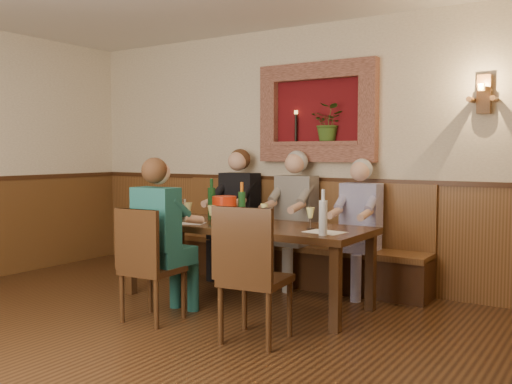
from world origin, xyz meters
TOP-DOWN VIEW (x-y plane):
  - ground_plane at (0.00, 0.00)m, footprint 6.00×6.00m
  - room_shell at (0.00, 0.00)m, footprint 6.04×6.04m
  - wainscoting at (0.00, -0.00)m, footprint 6.02×6.02m
  - wall_niche at (0.24, 2.94)m, footprint 1.36×0.30m
  - wall_sconce at (1.90, 2.93)m, footprint 0.25×0.20m
  - dining_table at (0.00, 1.85)m, footprint 2.40×0.90m
  - bench at (0.00, 2.79)m, footprint 3.00×0.45m
  - chair_near_left at (-0.31, 0.92)m, footprint 0.45×0.45m
  - chair_near_right at (0.70, 0.95)m, footprint 0.51×0.51m
  - person_bench_left at (-0.69, 2.69)m, footprint 0.44×0.53m
  - person_bench_mid at (0.05, 2.69)m, footprint 0.43×0.52m
  - person_bench_right at (0.79, 2.69)m, footprint 0.39×0.48m
  - person_chair_front at (-0.31, 1.07)m, footprint 0.40×0.49m
  - spittoon_bucket at (-0.15, 1.74)m, footprint 0.30×0.30m
  - wine_bottle_green_a at (-0.02, 1.84)m, footprint 0.09×0.09m
  - wine_bottle_green_b at (-0.46, 1.95)m, footprint 0.08×0.08m
  - water_bottle at (0.96, 1.56)m, footprint 0.07×0.07m
  - tasting_sheet_a at (-0.93, 1.66)m, footprint 0.27×0.20m
  - tasting_sheet_b at (0.16, 1.71)m, footprint 0.29×0.22m
  - tasting_sheet_c at (0.90, 1.73)m, footprint 0.35×0.27m
  - tasting_sheet_d at (-0.44, 1.57)m, footprint 0.33×0.29m
  - wine_glass_0 at (-0.82, 1.92)m, footprint 0.08×0.08m
  - wine_glass_1 at (0.16, 1.95)m, footprint 0.08×0.08m
  - wine_glass_2 at (0.70, 1.85)m, footprint 0.08×0.08m
  - wine_glass_3 at (-0.51, 1.65)m, footprint 0.08×0.08m
  - wine_glass_4 at (-0.14, 1.53)m, footprint 0.08×0.08m
  - wine_glass_5 at (-0.09, 1.69)m, footprint 0.08×0.08m
  - wine_glass_6 at (0.40, 1.64)m, footprint 0.08×0.08m
  - wine_glass_7 at (-0.30, 1.91)m, footprint 0.08×0.08m
  - wine_glass_8 at (-0.95, 1.70)m, footprint 0.08×0.08m

SIDE VIEW (x-z plane):
  - ground_plane at x=0.00m, z-range 0.00..0.00m
  - chair_near_left at x=-0.31m, z-range -0.20..0.76m
  - chair_near_right at x=0.70m, z-range -0.22..0.81m
  - bench at x=0.00m, z-range -0.23..0.88m
  - person_bench_right at x=0.79m, z-range -0.12..1.24m
  - person_chair_front at x=-0.31m, z-range -0.12..1.26m
  - wainscoting at x=0.00m, z-range 0.01..1.16m
  - person_bench_mid at x=0.05m, z-range -0.12..1.32m
  - person_bench_left at x=-0.69m, z-range -0.12..1.34m
  - dining_table at x=0.00m, z-range 0.30..1.05m
  - tasting_sheet_a at x=-0.93m, z-range 0.75..0.75m
  - tasting_sheet_b at x=0.16m, z-range 0.75..0.75m
  - tasting_sheet_c at x=0.90m, z-range 0.75..0.75m
  - tasting_sheet_d at x=-0.44m, z-range 0.75..0.75m
  - wine_glass_0 at x=-0.82m, z-range 0.75..0.94m
  - wine_glass_1 at x=0.16m, z-range 0.75..0.94m
  - wine_glass_2 at x=0.70m, z-range 0.75..0.94m
  - wine_glass_3 at x=-0.51m, z-range 0.75..0.94m
  - wine_glass_4 at x=-0.14m, z-range 0.75..0.94m
  - wine_glass_5 at x=-0.09m, z-range 0.75..0.94m
  - wine_glass_6 at x=0.40m, z-range 0.75..0.94m
  - wine_glass_7 at x=-0.30m, z-range 0.75..0.94m
  - wine_glass_8 at x=-0.95m, z-range 0.75..0.94m
  - spittoon_bucket at x=-0.15m, z-range 0.75..1.01m
  - water_bottle at x=0.96m, z-range 0.71..1.09m
  - wine_bottle_green_a at x=-0.02m, z-range 0.71..1.11m
  - wine_bottle_green_b at x=-0.46m, z-range 0.71..1.12m
  - wall_niche at x=0.24m, z-range 1.28..2.34m
  - room_shell at x=0.00m, z-range 0.48..3.30m
  - wall_sconce at x=1.90m, z-range 1.77..2.12m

